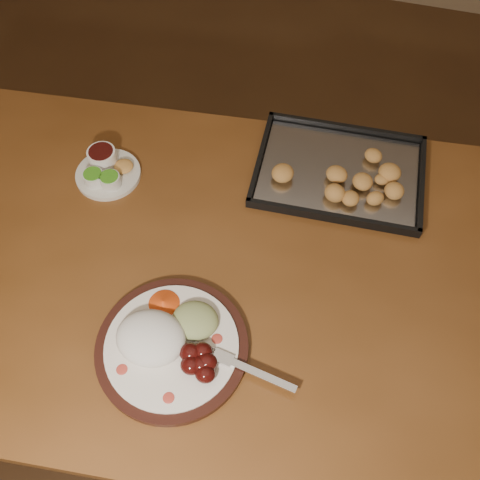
% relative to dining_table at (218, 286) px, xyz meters
% --- Properties ---
extents(ground, '(4.00, 4.00, 0.00)m').
position_rel_dining_table_xyz_m(ground, '(0.08, 0.27, -0.65)').
color(ground, '#51341B').
rests_on(ground, ground).
extents(dining_table, '(1.58, 1.05, 0.75)m').
position_rel_dining_table_xyz_m(dining_table, '(0.00, 0.00, 0.00)').
color(dining_table, brown).
rests_on(dining_table, ground).
extents(dinner_plate, '(0.40, 0.30, 0.07)m').
position_rel_dining_table_xyz_m(dinner_plate, '(-0.03, -0.20, 0.12)').
color(dinner_plate, black).
rests_on(dinner_plate, dining_table).
extents(condiment_saucer, '(0.16, 0.16, 0.05)m').
position_rel_dining_table_xyz_m(condiment_saucer, '(-0.33, 0.17, 0.12)').
color(condiment_saucer, silver).
rests_on(condiment_saucer, dining_table).
extents(baking_tray, '(0.41, 0.31, 0.04)m').
position_rel_dining_table_xyz_m(baking_tray, '(0.21, 0.32, 0.11)').
color(baking_tray, black).
rests_on(baking_tray, dining_table).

